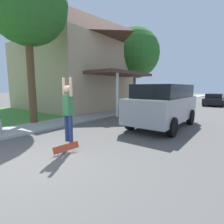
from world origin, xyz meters
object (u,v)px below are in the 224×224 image
Objects in this scene: skateboarder at (68,109)px; skateboard at (66,148)px; lawn_tree_near at (27,4)px; lawn_tree_far at (135,53)px; car_down_street at (215,100)px; suv_parked at (163,104)px.

skateboard is (0.12, -0.22, -1.10)m from skateboarder.
lawn_tree_far is at bearing 90.67° from lawn_tree_near.
lawn_tree_far is at bearing 111.43° from skateboarder.
lawn_tree_near is 6.60m from skateboarder.
car_down_street is 2.20× the size of skateboarder.
skateboarder is at bearing -68.57° from lawn_tree_far.
suv_parked is (5.73, -7.04, -4.01)m from lawn_tree_far.
skateboarder is (-1.06, -4.84, 0.16)m from suv_parked.
suv_parked is 2.41× the size of skateboarder.
lawn_tree_near reaches higher than lawn_tree_far.
lawn_tree_near reaches higher than skateboarder.
lawn_tree_far is at bearing -135.45° from car_down_street.
suv_parked is at bearing 31.70° from lawn_tree_near.
skateboarder reaches higher than suv_parked.
lawn_tree_near is 8.11m from suv_parked.
lawn_tree_far reaches higher than suv_parked.
lawn_tree_near is 1.04× the size of lawn_tree_far.
suv_parked is 4.96m from skateboarder.
skateboarder is (-1.62, -18.07, 0.67)m from car_down_street.
skateboarder is at bearing -16.93° from lawn_tree_near.
suv_parked reaches higher than skateboard.
skateboarder is at bearing -95.14° from car_down_street.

